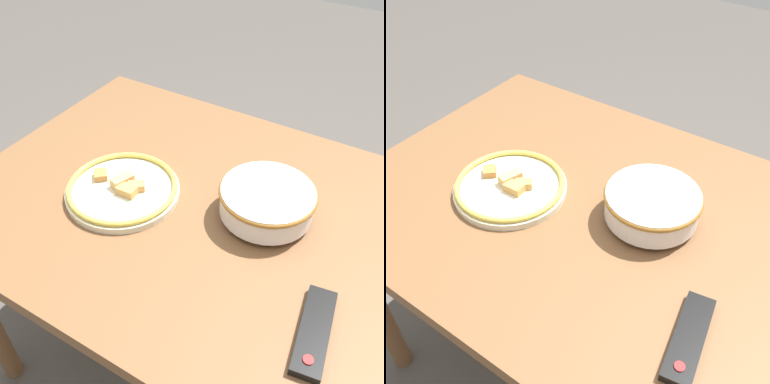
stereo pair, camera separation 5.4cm
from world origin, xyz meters
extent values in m
plane|color=#4C4742|center=(0.00, 0.00, 0.00)|extent=(8.00, 8.00, 0.00)
cube|color=brown|center=(0.00, 0.00, 0.76)|extent=(1.27, 0.90, 0.04)
cylinder|color=brown|center=(0.57, -0.38, 0.37)|extent=(0.06, 0.06, 0.74)
cylinder|color=silver|center=(-0.13, -0.05, 0.78)|extent=(0.10, 0.10, 0.02)
cylinder|color=silver|center=(-0.13, -0.05, 0.83)|extent=(0.22, 0.22, 0.07)
cylinder|color=#B75B23|center=(-0.13, -0.05, 0.82)|extent=(0.20, 0.20, 0.06)
torus|color=#936023|center=(-0.13, -0.05, 0.85)|extent=(0.23, 0.23, 0.01)
cylinder|color=beige|center=(0.22, 0.07, 0.79)|extent=(0.30, 0.30, 0.02)
torus|color=gold|center=(0.22, 0.07, 0.80)|extent=(0.29, 0.29, 0.01)
cube|color=tan|center=(0.19, 0.08, 0.81)|extent=(0.05, 0.04, 0.02)
cube|color=tan|center=(0.23, 0.06, 0.81)|extent=(0.05, 0.06, 0.03)
cube|color=tan|center=(0.18, 0.05, 0.81)|extent=(0.05, 0.05, 0.02)
cube|color=#B2753D|center=(0.29, 0.06, 0.80)|extent=(0.05, 0.05, 0.02)
cube|color=black|center=(-0.35, 0.20, 0.79)|extent=(0.09, 0.20, 0.02)
cylinder|color=red|center=(-0.36, 0.27, 0.80)|extent=(0.02, 0.02, 0.00)
camera|label=1|loc=(-0.39, 0.72, 1.55)|focal=42.00mm
camera|label=2|loc=(-0.43, 0.70, 1.55)|focal=42.00mm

